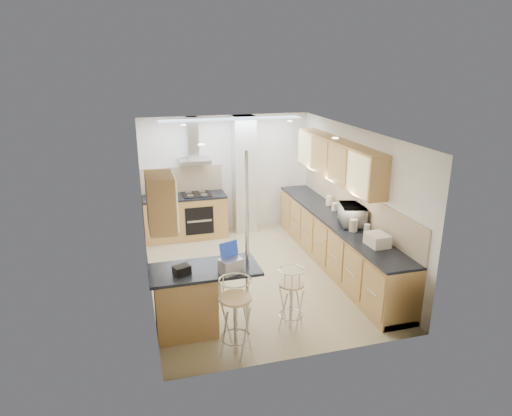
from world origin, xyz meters
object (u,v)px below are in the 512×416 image
object	(u,v)px
microwave	(353,215)
bread_bin	(377,240)
bar_stool_near	(236,317)
bar_stool_end	(291,299)
laptop	(231,266)

from	to	relation	value
microwave	bread_bin	world-z (taller)	microwave
bar_stool_near	bar_stool_end	bearing A→B (deg)	42.51
laptop	bar_stool_near	distance (m)	0.66
bar_stool_end	bread_bin	size ratio (longest dim) A/B	2.59
bar_stool_near	bar_stool_end	world-z (taller)	bar_stool_near
bread_bin	laptop	bearing A→B (deg)	-174.27
bar_stool_near	bread_bin	bearing A→B (deg)	37.25
bar_stool_end	bread_bin	world-z (taller)	bread_bin
microwave	bar_stool_end	world-z (taller)	microwave
laptop	bar_stool_end	xyz separation A→B (m)	(0.83, -0.06, -0.58)
microwave	bar_stool_end	distance (m)	2.18
laptop	microwave	bearing A→B (deg)	8.40
laptop	bar_stool_near	world-z (taller)	laptop
microwave	bar_stool_end	bearing A→B (deg)	145.91
laptop	bread_bin	bearing A→B (deg)	-11.74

